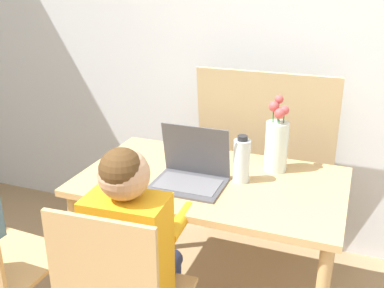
# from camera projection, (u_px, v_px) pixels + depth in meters

# --- Properties ---
(wall_back) EXTENTS (6.40, 0.05, 2.50)m
(wall_back) POSITION_uv_depth(u_px,v_px,m) (283.00, 39.00, 2.47)
(wall_back) COLOR silver
(wall_back) RESTS_ON ground_plane
(dining_table) EXTENTS (1.19, 0.71, 0.72)m
(dining_table) POSITION_uv_depth(u_px,v_px,m) (211.00, 196.00, 2.08)
(dining_table) COLOR tan
(dining_table) RESTS_ON ground_plane
(person_seated) EXTENTS (0.32, 0.44, 1.07)m
(person_seated) POSITION_uv_depth(u_px,v_px,m) (135.00, 244.00, 1.64)
(person_seated) COLOR orange
(person_seated) RESTS_ON ground_plane
(laptop) EXTENTS (0.32, 0.25, 0.25)m
(laptop) POSITION_uv_depth(u_px,v_px,m) (191.00, 170.00, 1.99)
(laptop) COLOR #4C4C51
(laptop) RESTS_ON dining_table
(flower_vase) EXTENTS (0.11, 0.11, 0.36)m
(flower_vase) POSITION_uv_depth(u_px,v_px,m) (277.00, 142.00, 2.09)
(flower_vase) COLOR silver
(flower_vase) RESTS_ON dining_table
(water_bottle) EXTENTS (0.08, 0.08, 0.22)m
(water_bottle) POSITION_uv_depth(u_px,v_px,m) (242.00, 160.00, 1.99)
(water_bottle) COLOR silver
(water_bottle) RESTS_ON dining_table
(cardboard_panel) EXTENTS (0.78, 0.17, 1.11)m
(cardboard_panel) POSITION_uv_depth(u_px,v_px,m) (264.00, 163.00, 2.61)
(cardboard_panel) COLOR tan
(cardboard_panel) RESTS_ON ground_plane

